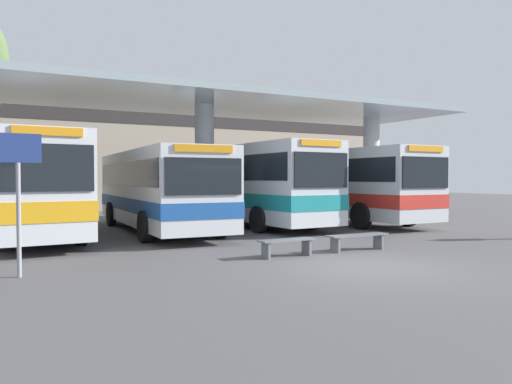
# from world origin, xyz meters

# --- Properties ---
(ground_plane) EXTENTS (100.00, 100.00, 0.00)m
(ground_plane) POSITION_xyz_m (0.00, 0.00, 0.00)
(ground_plane) COLOR #565456
(townhouse_backdrop) EXTENTS (40.00, 0.58, 7.23)m
(townhouse_backdrop) POSITION_xyz_m (0.00, 22.96, 4.22)
(townhouse_backdrop) COLOR tan
(townhouse_backdrop) RESTS_ON ground_plane
(station_canopy) EXTENTS (22.29, 6.88, 5.21)m
(station_canopy) POSITION_xyz_m (0.00, 9.59, 4.59)
(station_canopy) COLOR silver
(station_canopy) RESTS_ON ground_plane
(transit_bus_left_bay) EXTENTS (3.02, 11.66, 3.37)m
(transit_bus_left_bay) POSITION_xyz_m (-6.51, 10.46, 1.88)
(transit_bus_left_bay) COLOR silver
(transit_bus_left_bay) RESTS_ON ground_plane
(transit_bus_center_bay) EXTENTS (3.16, 10.64, 3.05)m
(transit_bus_center_bay) POSITION_xyz_m (-1.84, 9.83, 1.71)
(transit_bus_center_bay) COLOR silver
(transit_bus_center_bay) RESTS_ON ground_plane
(transit_bus_right_bay) EXTENTS (2.97, 11.53, 3.40)m
(transit_bus_right_bay) POSITION_xyz_m (2.39, 10.95, 1.89)
(transit_bus_right_bay) COLOR silver
(transit_bus_right_bay) RESTS_ON ground_plane
(transit_bus_far_right_bay) EXTENTS (2.84, 11.18, 3.28)m
(transit_bus_far_right_bay) POSITION_xyz_m (6.78, 10.03, 1.84)
(transit_bus_far_right_bay) COLOR silver
(transit_bus_far_right_bay) RESTS_ON ground_plane
(waiting_bench_near_pillar) EXTENTS (1.95, 0.44, 0.46)m
(waiting_bench_near_pillar) POSITION_xyz_m (1.54, 2.10, 0.35)
(waiting_bench_near_pillar) COLOR slate
(waiting_bench_near_pillar) RESTS_ON ground_plane
(waiting_bench_mid_platform) EXTENTS (1.55, 0.44, 0.46)m
(waiting_bench_mid_platform) POSITION_xyz_m (-0.81, 2.10, 0.34)
(waiting_bench_mid_platform) COLOR slate
(waiting_bench_mid_platform) RESTS_ON ground_plane
(info_sign_platform) EXTENTS (0.90, 0.09, 2.97)m
(info_sign_platform) POSITION_xyz_m (-7.09, 2.46, 2.12)
(info_sign_platform) COLOR gray
(info_sign_platform) RESTS_ON ground_plane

